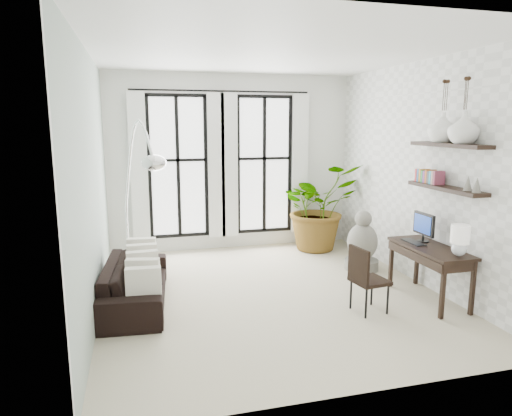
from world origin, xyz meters
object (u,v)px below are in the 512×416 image
object	(u,v)px
sofa	(135,283)
desk_chair	(365,275)
plant	(318,207)
buddha	(362,245)
arc_lamp	(138,159)
desk	(433,251)

from	to	relation	value
sofa	desk_chair	size ratio (longest dim) A/B	2.28
plant	buddha	size ratio (longest dim) A/B	1.66
plant	desk_chair	bearing A→B (deg)	-100.97
sofa	desk_chair	world-z (taller)	desk_chair
sofa	arc_lamp	distance (m)	1.70
desk	desk_chair	size ratio (longest dim) A/B	1.47
buddha	arc_lamp	bearing A→B (deg)	178.05
plant	arc_lamp	distance (m)	3.57
desk	arc_lamp	bearing A→B (deg)	156.49
sofa	buddha	size ratio (longest dim) A/B	1.99
desk	buddha	bearing A→B (deg)	98.60
plant	desk	distance (m)	2.84
arc_lamp	buddha	distance (m)	3.71
sofa	plant	distance (m)	3.84
plant	buddha	bearing A→B (deg)	-80.38
buddha	sofa	bearing A→B (deg)	-171.07
desk_chair	buddha	size ratio (longest dim) A/B	0.87
sofa	buddha	world-z (taller)	buddha
sofa	plant	bearing A→B (deg)	-55.48
sofa	plant	world-z (taller)	plant
desk_chair	buddha	distance (m)	1.75
arc_lamp	buddha	bearing A→B (deg)	-1.95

